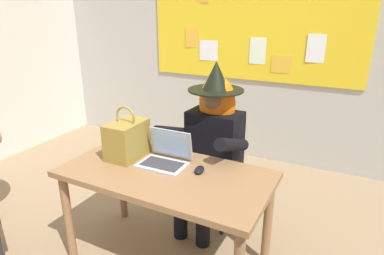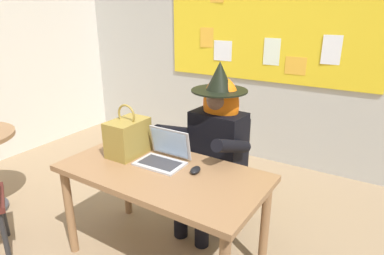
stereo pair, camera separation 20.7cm
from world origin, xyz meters
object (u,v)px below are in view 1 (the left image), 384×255
at_px(laptop, 166,156).
at_px(desk_main, 166,184).
at_px(chair_at_desk, 217,162).
at_px(person_costumed, 211,137).
at_px(handbag, 127,139).
at_px(computer_mouse, 199,170).

bearing_deg(laptop, desk_main, -60.87).
bearing_deg(chair_at_desk, desk_main, -3.12).
bearing_deg(person_costumed, laptop, -11.98).
xyz_separation_m(chair_at_desk, handbag, (-0.44, -0.63, 0.36)).
height_order(desk_main, laptop, laptop).
xyz_separation_m(person_costumed, laptop, (-0.13, -0.49, 0.00)).
relative_size(chair_at_desk, handbag, 2.35).
height_order(desk_main, computer_mouse, computer_mouse).
xyz_separation_m(chair_at_desk, computer_mouse, (0.13, -0.63, 0.24)).
relative_size(person_costumed, computer_mouse, 13.02).
height_order(chair_at_desk, handbag, handbag).
height_order(person_costumed, laptop, person_costumed).
bearing_deg(person_costumed, desk_main, -3.56).
bearing_deg(desk_main, person_costumed, 83.25).
relative_size(person_costumed, laptop, 4.16).
bearing_deg(chair_at_desk, person_costumed, -0.55).
distance_m(desk_main, person_costumed, 0.61).
bearing_deg(person_costumed, chair_at_desk, 179.54).
bearing_deg(desk_main, handbag, 167.11).
height_order(laptop, computer_mouse, laptop).
distance_m(person_costumed, handbag, 0.67).
bearing_deg(desk_main, computer_mouse, 23.90).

